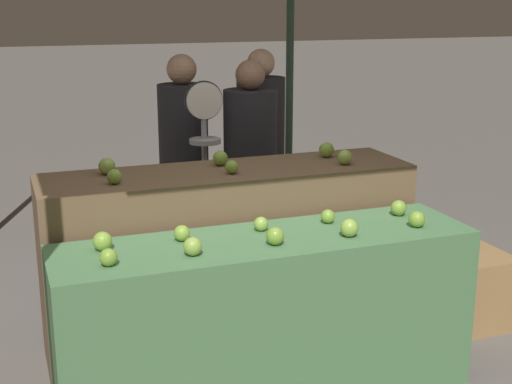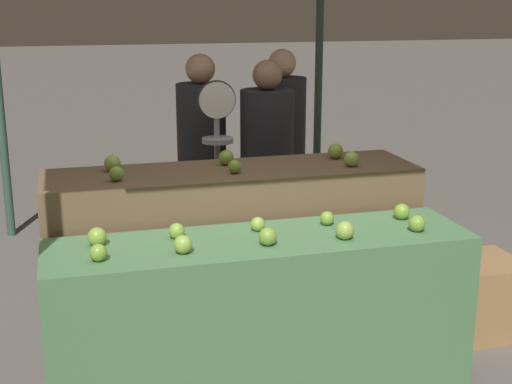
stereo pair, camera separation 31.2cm
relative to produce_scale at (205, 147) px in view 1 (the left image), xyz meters
name	(u,v)px [view 1 (the left image)]	position (x,y,z in m)	size (l,w,h in m)	color
display_counter_front	(267,318)	(-0.05, -1.24, -0.63)	(2.07, 0.55, 0.84)	#4C7A4C
display_counter_back	(229,259)	(-0.05, -0.64, -0.53)	(2.07, 0.55, 1.05)	brown
apple_front_0	(108,257)	(-0.83, -1.35, -0.17)	(0.08, 0.08, 0.08)	#7AA338
apple_front_1	(193,246)	(-0.45, -1.35, -0.17)	(0.09, 0.09, 0.09)	#8EB247
apple_front_2	(275,236)	(-0.05, -1.35, -0.17)	(0.09, 0.09, 0.09)	#7AA338
apple_front_3	(349,228)	(0.33, -1.36, -0.17)	(0.09, 0.09, 0.09)	#8EB247
apple_front_4	(417,219)	(0.72, -1.35, -0.17)	(0.08, 0.08, 0.08)	#7AA338
apple_front_5	(103,241)	(-0.82, -1.15, -0.17)	(0.09, 0.09, 0.09)	#84AD3D
apple_front_6	(182,233)	(-0.45, -1.14, -0.17)	(0.08, 0.08, 0.08)	#84AD3D
apple_front_7	(261,224)	(-0.04, -1.13, -0.17)	(0.07, 0.07, 0.07)	#8EB247
apple_front_8	(328,216)	(0.33, -1.13, -0.17)	(0.07, 0.07, 0.07)	#7AA338
apple_front_9	(399,208)	(0.74, -1.14, -0.17)	(0.08, 0.08, 0.08)	#7AA338
apple_back_0	(114,177)	(-0.69, -0.75, 0.03)	(0.08, 0.08, 0.08)	#7AA338
apple_back_1	(232,167)	(-0.06, -0.74, 0.03)	(0.07, 0.07, 0.07)	#7AA338
apple_back_2	(345,157)	(0.61, -0.76, 0.04)	(0.09, 0.09, 0.09)	#8EB247
apple_back_3	(107,166)	(-0.70, -0.52, 0.04)	(0.09, 0.09, 0.09)	#8EB247
apple_back_4	(220,158)	(-0.06, -0.53, 0.04)	(0.09, 0.09, 0.09)	#7AA338
apple_back_5	(327,150)	(0.60, -0.54, 0.04)	(0.09, 0.09, 0.09)	#7AA338
produce_scale	(205,147)	(0.00, 0.00, 0.00)	(0.25, 0.20, 1.47)	#99999E
person_vendor_at_scale	(250,156)	(0.43, 0.33, -0.16)	(0.40, 0.40, 1.56)	#2D2D38
person_customer_left	(261,139)	(0.66, 0.75, -0.13)	(0.42, 0.42, 1.60)	#2D2D38
person_customer_right	(184,150)	(0.01, 0.57, -0.14)	(0.40, 0.40, 1.59)	#2D2D38
wooden_crate_side	(467,288)	(1.41, -0.89, -0.82)	(0.46, 0.46, 0.46)	#9E7547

